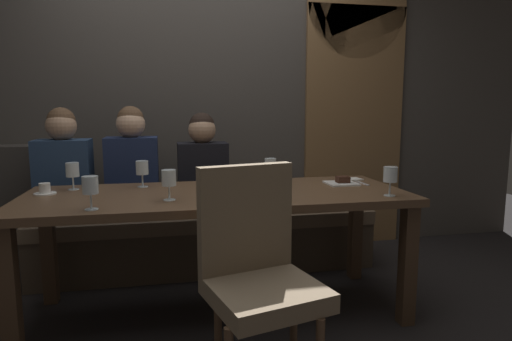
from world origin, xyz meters
The scene contains 19 objects.
ground centered at (0.00, 0.00, 0.00)m, with size 9.00×9.00×0.00m, color black.
back_wall_tiled centered at (0.00, 1.22, 1.50)m, with size 6.00×0.12×3.00m, color #423D38.
arched_door centered at (1.35, 1.15, 1.36)m, with size 0.90×0.05×2.55m.
dining_table centered at (0.00, 0.00, 0.65)m, with size 2.20×0.84×0.74m.
banquette_bench centered at (0.00, 0.70, 0.23)m, with size 2.50×0.44×0.45m.
chair_near_side centered at (0.08, -0.72, 0.56)m, with size 0.54×0.54×0.98m.
diner_redhead centered at (-0.98, 0.68, 0.82)m, with size 0.36×0.24×0.78m.
diner_bearded centered at (-0.53, 0.70, 0.82)m, with size 0.36×0.24×0.79m.
diner_far_end centered at (-0.03, 0.70, 0.80)m, with size 0.36×0.24×0.74m.
wine_glass_near_right centered at (-0.65, -0.31, 0.86)m, with size 0.08×0.08×0.16m.
wine_glass_center_back centered at (-0.84, 0.26, 0.86)m, with size 0.08×0.08×0.16m.
wine_glass_far_right centered at (-0.28, -0.17, 0.86)m, with size 0.08×0.08×0.16m.
wine_glass_end_left centered at (0.37, 0.23, 0.85)m, with size 0.08×0.08×0.16m.
wine_glass_near_left centered at (-0.44, 0.27, 0.86)m, with size 0.08×0.08×0.16m.
wine_glass_center_front centered at (0.93, -0.29, 0.86)m, with size 0.08×0.08×0.16m.
espresso_cup centered at (-0.97, 0.14, 0.77)m, with size 0.12×0.12×0.06m.
dessert_plate centered at (0.82, 0.12, 0.75)m, with size 0.19×0.19×0.05m.
fork_on_table centered at (0.95, 0.11, 0.74)m, with size 0.02×0.17×0.01m, color silver.
folded_napkin centered at (0.96, 0.26, 0.74)m, with size 0.11×0.10×0.01m, color silver.
Camera 1 is at (-0.28, -2.48, 1.23)m, focal length 30.45 mm.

